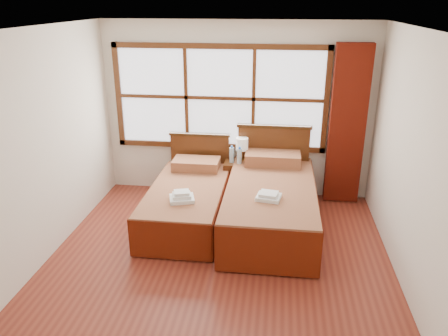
# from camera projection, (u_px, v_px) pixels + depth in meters

# --- Properties ---
(floor) EXTENTS (4.50, 4.50, 0.00)m
(floor) POSITION_uv_depth(u_px,v_px,m) (215.00, 272.00, 4.89)
(floor) COLOR maroon
(floor) RESTS_ON ground
(ceiling) EXTENTS (4.50, 4.50, 0.00)m
(ceiling) POSITION_uv_depth(u_px,v_px,m) (213.00, 30.00, 3.95)
(ceiling) COLOR white
(ceiling) RESTS_ON wall_back
(wall_back) EXTENTS (4.00, 0.00, 4.00)m
(wall_back) POSITION_uv_depth(u_px,v_px,m) (237.00, 111.00, 6.50)
(wall_back) COLOR silver
(wall_back) RESTS_ON floor
(wall_left) EXTENTS (0.00, 4.50, 4.50)m
(wall_left) POSITION_uv_depth(u_px,v_px,m) (29.00, 156.00, 4.66)
(wall_left) COLOR silver
(wall_left) RESTS_ON floor
(wall_right) EXTENTS (0.00, 4.50, 4.50)m
(wall_right) POSITION_uv_depth(u_px,v_px,m) (421.00, 174.00, 4.18)
(wall_right) COLOR silver
(wall_right) RESTS_ON floor
(window) EXTENTS (3.16, 0.06, 1.56)m
(window) POSITION_uv_depth(u_px,v_px,m) (220.00, 98.00, 6.42)
(window) COLOR white
(window) RESTS_ON wall_back
(curtain) EXTENTS (0.50, 0.16, 2.30)m
(curtain) POSITION_uv_depth(u_px,v_px,m) (347.00, 126.00, 6.23)
(curtain) COLOR #5E1409
(curtain) RESTS_ON wall_back
(bed_left) EXTENTS (1.00, 2.02, 0.96)m
(bed_left) POSITION_uv_depth(u_px,v_px,m) (188.00, 200.00, 5.96)
(bed_left) COLOR #371E0B
(bed_left) RESTS_ON floor
(bed_right) EXTENTS (1.16, 2.25, 1.13)m
(bed_right) POSITION_uv_depth(u_px,v_px,m) (270.00, 202.00, 5.80)
(bed_right) COLOR #371E0B
(bed_right) RESTS_ON floor
(nightstand) EXTENTS (0.44, 0.44, 0.59)m
(nightstand) POSITION_uv_depth(u_px,v_px,m) (239.00, 180.00, 6.62)
(nightstand) COLOR #4E2711
(nightstand) RESTS_ON floor
(towels_left) EXTENTS (0.36, 0.34, 0.13)m
(towels_left) POSITION_uv_depth(u_px,v_px,m) (182.00, 197.00, 5.42)
(towels_left) COLOR white
(towels_left) RESTS_ON bed_left
(towels_right) EXTENTS (0.32, 0.29, 0.08)m
(towels_right) POSITION_uv_depth(u_px,v_px,m) (269.00, 196.00, 5.26)
(towels_right) COLOR white
(towels_right) RESTS_ON bed_right
(lamp) EXTENTS (0.18, 0.18, 0.36)m
(lamp) POSITION_uv_depth(u_px,v_px,m) (242.00, 145.00, 6.46)
(lamp) COLOR #B98C3B
(lamp) RESTS_ON nightstand
(bottle_near) EXTENTS (0.07, 0.07, 0.26)m
(bottle_near) POSITION_uv_depth(u_px,v_px,m) (232.00, 155.00, 6.44)
(bottle_near) COLOR #A0BECE
(bottle_near) RESTS_ON nightstand
(bottle_far) EXTENTS (0.07, 0.07, 0.27)m
(bottle_far) POSITION_uv_depth(u_px,v_px,m) (239.00, 156.00, 6.36)
(bottle_far) COLOR #A0BECE
(bottle_far) RESTS_ON nightstand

